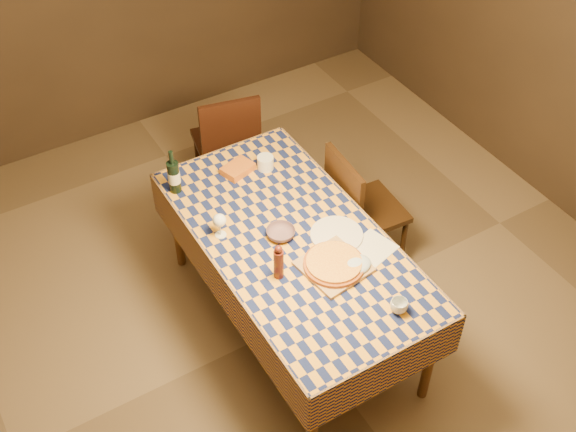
{
  "coord_description": "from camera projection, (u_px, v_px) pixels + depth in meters",
  "views": [
    {
      "loc": [
        -1.47,
        -2.4,
        3.65
      ],
      "look_at": [
        0.0,
        0.05,
        0.9
      ],
      "focal_mm": 45.0,
      "sensor_mm": 36.0,
      "label": 1
    }
  ],
  "objects": [
    {
      "name": "room",
      "position": [
        293.0,
        158.0,
        3.63
      ],
      "size": [
        5.0,
        5.1,
        2.7
      ],
      "color": "brown",
      "rests_on": "ground"
    },
    {
      "name": "dining_table",
      "position": [
        293.0,
        247.0,
        4.08
      ],
      "size": [
        0.94,
        1.84,
        0.77
      ],
      "color": "brown",
      "rests_on": "ground"
    },
    {
      "name": "cutting_board",
      "position": [
        334.0,
        267.0,
        3.86
      ],
      "size": [
        0.36,
        0.36,
        0.02
      ],
      "primitive_type": "cube",
      "rotation": [
        0.0,
        0.0,
        0.14
      ],
      "color": "#A57F4D",
      "rests_on": "dining_table"
    },
    {
      "name": "pizza",
      "position": [
        334.0,
        263.0,
        3.84
      ],
      "size": [
        0.44,
        0.44,
        0.03
      ],
      "color": "#904618",
      "rests_on": "cutting_board"
    },
    {
      "name": "pepper_mill",
      "position": [
        279.0,
        262.0,
        3.75
      ],
      "size": [
        0.07,
        0.07,
        0.23
      ],
      "color": "#481710",
      "rests_on": "dining_table"
    },
    {
      "name": "bowl",
      "position": [
        281.0,
        233.0,
        4.02
      ],
      "size": [
        0.19,
        0.19,
        0.05
      ],
      "primitive_type": "imported",
      "rotation": [
        0.0,
        0.0,
        0.18
      ],
      "color": "#654A54",
      "rests_on": "dining_table"
    },
    {
      "name": "wine_glass",
      "position": [
        219.0,
        221.0,
        3.97
      ],
      "size": [
        0.08,
        0.08,
        0.15
      ],
      "color": "white",
      "rests_on": "dining_table"
    },
    {
      "name": "wine_bottle",
      "position": [
        174.0,
        176.0,
        4.24
      ],
      "size": [
        0.1,
        0.1,
        0.3
      ],
      "color": "black",
      "rests_on": "dining_table"
    },
    {
      "name": "deli_tub",
      "position": [
        265.0,
        163.0,
        4.44
      ],
      "size": [
        0.12,
        0.12,
        0.09
      ],
      "primitive_type": "cylinder",
      "rotation": [
        0.0,
        0.0,
        -0.22
      ],
      "color": "silver",
      "rests_on": "dining_table"
    },
    {
      "name": "takeout_container",
      "position": [
        238.0,
        169.0,
        4.42
      ],
      "size": [
        0.22,
        0.18,
        0.05
      ],
      "primitive_type": "cube",
      "rotation": [
        0.0,
        0.0,
        0.29
      ],
      "color": "#BC5F18",
      "rests_on": "dining_table"
    },
    {
      "name": "white_plate",
      "position": [
        337.0,
        235.0,
        4.04
      ],
      "size": [
        0.33,
        0.33,
        0.02
      ],
      "primitive_type": "cylinder",
      "rotation": [
        0.0,
        0.0,
        -0.12
      ],
      "color": "silver",
      "rests_on": "dining_table"
    },
    {
      "name": "tumbler",
      "position": [
        399.0,
        306.0,
        3.63
      ],
      "size": [
        0.1,
        0.1,
        0.07
      ],
      "primitive_type": "imported",
      "rotation": [
        0.0,
        0.0,
        0.06
      ],
      "color": "silver",
      "rests_on": "dining_table"
    },
    {
      "name": "flour_patch",
      "position": [
        370.0,
        250.0,
        3.96
      ],
      "size": [
        0.32,
        0.27,
        0.0
      ],
      "primitive_type": "cube",
      "rotation": [
        0.0,
        0.0,
        0.27
      ],
      "color": "silver",
      "rests_on": "dining_table"
    },
    {
      "name": "flour_bag",
      "position": [
        354.0,
        265.0,
        3.84
      ],
      "size": [
        0.22,
        0.18,
        0.06
      ],
      "primitive_type": "ellipsoid",
      "rotation": [
        0.0,
        0.0,
        -0.18
      ],
      "color": "#ADC4DE",
      "rests_on": "dining_table"
    },
    {
      "name": "chair_far",
      "position": [
        228.0,
        141.0,
        5.06
      ],
      "size": [
        0.5,
        0.51,
        0.93
      ],
      "color": "black",
      "rests_on": "ground"
    },
    {
      "name": "chair_right",
      "position": [
        358.0,
        206.0,
        4.58
      ],
      "size": [
        0.46,
        0.45,
        0.93
      ],
      "color": "black",
      "rests_on": "ground"
    }
  ]
}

